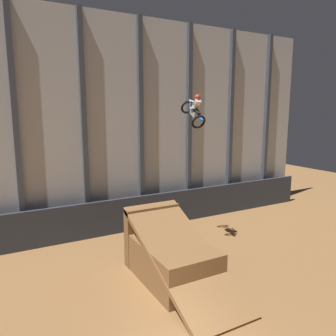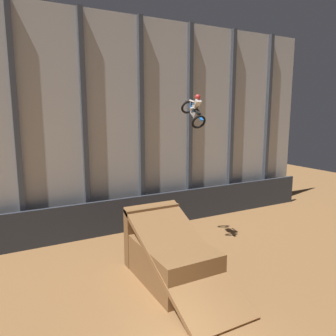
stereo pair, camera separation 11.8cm
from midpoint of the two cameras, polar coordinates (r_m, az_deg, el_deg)
arena_back_wall at (r=18.67m, az=-14.73°, el=7.09°), size 32.00×0.40×12.31m
lower_barrier at (r=18.78m, az=-13.39°, el=-8.87°), size 31.36×0.20×2.01m
dirt_ramp at (r=14.28m, az=0.09°, el=-14.99°), size 2.59×6.03×2.84m
rider_bike_solo at (r=16.35m, az=4.36°, el=9.96°), size 0.90×1.86×1.70m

